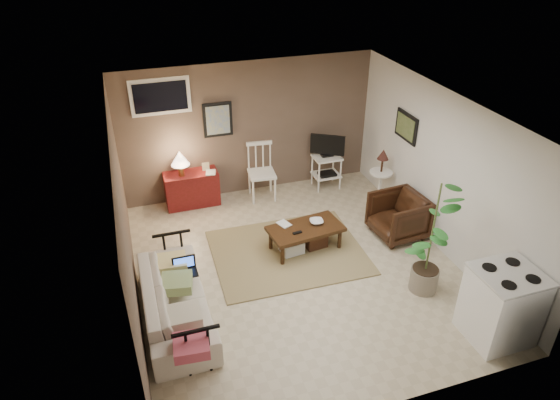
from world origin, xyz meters
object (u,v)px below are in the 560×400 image
object	(u,v)px
red_console	(191,186)
tv_stand	(327,160)
sofa	(175,294)
potted_plant	(432,235)
coffee_table	(305,236)
armchair	(398,214)
stove	(501,305)
spindle_chair	(262,174)
side_table	(381,171)

from	to	relation	value
red_console	tv_stand	bearing A→B (deg)	-3.31
sofa	potted_plant	bearing A→B (deg)	-98.59
coffee_table	armchair	world-z (taller)	armchair
coffee_table	stove	xyz separation A→B (m)	(1.58, -2.40, 0.25)
tv_stand	stove	bearing A→B (deg)	-83.19
sofa	tv_stand	xyz separation A→B (m)	(3.16, 2.62, 0.17)
sofa	coffee_table	bearing A→B (deg)	-66.98
spindle_chair	side_table	bearing A→B (deg)	-24.81
sofa	tv_stand	size ratio (longest dim) A/B	1.90
potted_plant	coffee_table	bearing A→B (deg)	131.52
coffee_table	spindle_chair	size ratio (longest dim) A/B	1.16
sofa	tv_stand	world-z (taller)	tv_stand
armchair	sofa	bearing A→B (deg)	-82.44
side_table	potted_plant	xyz separation A→B (m)	(-0.51, -2.26, 0.24)
potted_plant	stove	bearing A→B (deg)	-70.63
armchair	side_table	bearing A→B (deg)	164.08
coffee_table	potted_plant	xyz separation A→B (m)	(1.22, -1.38, 0.66)
red_console	tv_stand	xyz separation A→B (m)	(2.50, -0.14, 0.18)
red_console	spindle_chair	size ratio (longest dim) A/B	1.05
red_console	potted_plant	distance (m)	4.23
coffee_table	armchair	bearing A→B (deg)	-3.64
red_console	side_table	distance (m)	3.31
armchair	red_console	bearing A→B (deg)	-128.69
side_table	potted_plant	world-z (taller)	potted_plant
red_console	potted_plant	bearing A→B (deg)	-51.14
sofa	side_table	xyz separation A→B (m)	(3.80, 1.76, 0.26)
armchair	stove	bearing A→B (deg)	-3.52
red_console	spindle_chair	bearing A→B (deg)	-6.25
sofa	armchair	xyz separation A→B (m)	(3.61, 0.78, -0.00)
coffee_table	potted_plant	distance (m)	1.96
armchair	stove	xyz separation A→B (m)	(0.05, -2.31, 0.09)
armchair	potted_plant	xyz separation A→B (m)	(-0.31, -1.28, 0.51)
armchair	spindle_chair	bearing A→B (deg)	-142.16
armchair	stove	distance (m)	2.31
tv_stand	stove	world-z (taller)	tv_stand
side_table	armchair	xyz separation A→B (m)	(-0.19, -0.97, -0.26)
spindle_chair	potted_plant	distance (m)	3.45
tv_stand	armchair	bearing A→B (deg)	-76.34
spindle_chair	stove	world-z (taller)	spindle_chair
coffee_table	spindle_chair	bearing A→B (deg)	95.31
coffee_table	side_table	world-z (taller)	side_table
side_table	potted_plant	size ratio (longest dim) A/B	0.62
stove	spindle_chair	bearing A→B (deg)	112.77
spindle_chair	sofa	bearing A→B (deg)	-125.98
sofa	stove	xyz separation A→B (m)	(3.65, -1.52, 0.09)
side_table	stove	distance (m)	3.29
tv_stand	side_table	size ratio (longest dim) A/B	0.99
potted_plant	stove	world-z (taller)	potted_plant
coffee_table	stove	size ratio (longest dim) A/B	1.21
sofa	potted_plant	distance (m)	3.37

